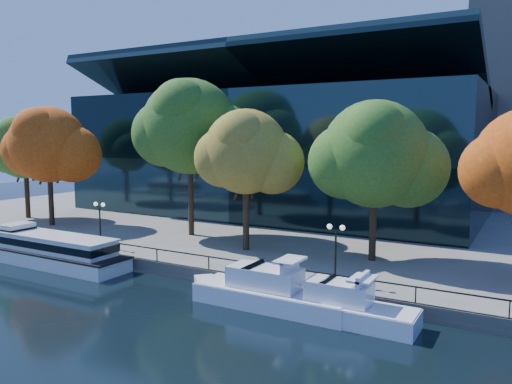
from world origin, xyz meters
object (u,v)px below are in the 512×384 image
Objects in this scene: cruiser_near at (266,291)px; tree_0 at (25,148)px; tree_3 at (247,154)px; tree_1 at (49,146)px; tree_4 at (377,156)px; lamp_1 at (100,214)px; lamp_2 at (336,240)px; tour_boat at (48,249)px; tree_2 at (191,129)px; cruiser_far at (339,305)px.

cruiser_near is 40.86m from tree_0.
tree_3 is at bearing 126.46° from cruiser_near.
tree_1 reaches higher than tree_3.
tree_0 is 42.25m from tree_4.
lamp_2 is at bearing 0.00° from lamp_1.
tree_2 reaches higher than tour_boat.
tree_4 is at bearing 86.11° from lamp_2.
tree_0 is at bearing -176.76° from tree_2.
cruiser_near is 14.34m from tree_4.
lamp_1 and lamp_2 have the same top height.
tree_3 is at bearing 151.43° from lamp_2.
cruiser_near is 0.94× the size of tree_0.
tree_4 reaches higher than cruiser_near.
tree_3 is at bearing 141.57° from cruiser_far.
tour_boat is 4.11× the size of lamp_2.
lamp_1 is (12.95, -5.16, -5.73)m from tree_1.
tree_2 is 8.87m from tree_3.
tour_boat is 1.08× the size of tree_2.
tree_4 reaches higher than tour_boat.
cruiser_near is 5.80m from lamp_2.
lamp_2 is at bearing -8.40° from tree_1.
cruiser_near is 34.08m from tree_1.
tree_2 is at bearing 148.27° from cruiser_far.
tree_2 is at bearing 65.66° from lamp_1.
lamp_2 is at bearing 113.84° from cruiser_far.
cruiser_far is at bearing -1.10° from cruiser_near.
cruiser_far is 2.32× the size of lamp_1.
tree_2 is 1.22× the size of tree_4.
tree_1 reaches higher than tree_0.
cruiser_far is 0.74× the size of tree_4.
cruiser_near is 0.88× the size of tree_1.
cruiser_near is 0.94× the size of tree_3.
tour_boat is 22.01m from tree_0.
tour_boat is 1.27× the size of tree_1.
cruiser_far is at bearing -9.28° from lamp_1.
tree_3 reaches higher than cruiser_near.
tree_3 is (14.19, 9.19, 8.02)m from tour_boat.
tour_boat is 1.36× the size of tree_3.
tree_0 is 3.04× the size of lamp_2.
tree_2 is at bearing 63.27° from tour_boat.
tree_4 is (3.75, 11.11, 8.25)m from cruiser_near.
tour_boat is at bearing -31.73° from tree_0.
lamp_2 is (10.12, -5.51, -5.38)m from tree_3.
tree_4 is (10.62, 1.81, -0.07)m from tree_3.
tree_0 is 7.06m from tree_1.
tree_2 reaches higher than tree_3.
tree_3 is at bearing -170.31° from tree_4.
tree_4 is 9.06m from lamp_2.
lamp_1 is (-18.77, 3.78, 2.95)m from cruiser_near.
cruiser_far is 2.32× the size of lamp_2.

